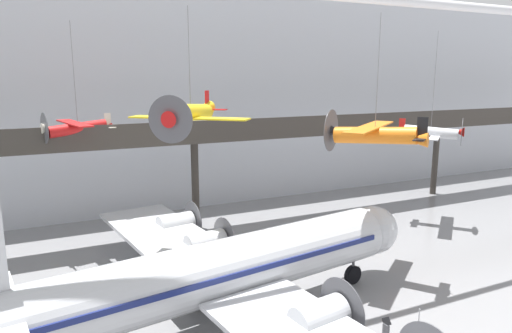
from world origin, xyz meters
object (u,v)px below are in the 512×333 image
Objects in this scene: airliner_silver_main at (214,273)px; suspended_plane_red_highwing at (78,128)px; info_sign_pedestal at (386,328)px; suspended_plane_orange_highwing at (375,134)px; suspended_plane_yellow_lowwing at (191,113)px; stanchion_barrier at (419,320)px; suspended_plane_silver_racer at (431,132)px.

airliner_silver_main is 3.72× the size of suspended_plane_red_highwing.
airliner_silver_main reaches higher than info_sign_pedestal.
suspended_plane_orange_highwing is 7.55× the size of info_sign_pedestal.
airliner_silver_main is at bearing 34.86° from suspended_plane_yellow_lowwing.
suspended_plane_orange_highwing is 12.19m from stanchion_barrier.
suspended_plane_orange_highwing is 12.68m from info_sign_pedestal.
suspended_plane_yellow_lowwing is 0.77× the size of suspended_plane_silver_racer.
suspended_plane_silver_racer is (25.22, 9.49, 5.48)m from airliner_silver_main.
suspended_plane_red_highwing and suspended_plane_orange_highwing have the same top height.
suspended_plane_yellow_lowwing is at bearing 108.52° from suspended_plane_red_highwing.
suspended_plane_red_highwing reaches higher than stanchion_barrier.
airliner_silver_main is 4.24× the size of suspended_plane_yellow_lowwing.
airliner_silver_main is at bearing 97.53° from suspended_plane_red_highwing.
suspended_plane_silver_racer is 21.76m from stanchion_barrier.
stanchion_barrier is at bearing -1.24° from info_sign_pedestal.
suspended_plane_red_highwing is at bearing 17.26° from suspended_plane_orange_highwing.
suspended_plane_yellow_lowwing is 0.88× the size of suspended_plane_red_highwing.
info_sign_pedestal reaches higher than stanchion_barrier.
suspended_plane_red_highwing is 0.87× the size of suspended_plane_silver_racer.
suspended_plane_silver_racer is 23.41m from info_sign_pedestal.
airliner_silver_main is 9.98m from suspended_plane_yellow_lowwing.
suspended_plane_red_highwing is at bearing -108.87° from suspended_plane_yellow_lowwing.
info_sign_pedestal is (7.97, -9.75, -11.52)m from suspended_plane_yellow_lowwing.
suspended_plane_silver_racer is 9.59× the size of stanchion_barrier.
suspended_plane_red_highwing is (-5.50, 15.49, 6.77)m from airliner_silver_main.
airliner_silver_main is 14.55m from suspended_plane_orange_highwing.
suspended_plane_silver_racer is at bearing 140.30° from suspended_plane_yellow_lowwing.
suspended_plane_yellow_lowwing reaches higher than info_sign_pedestal.
stanchion_barrier is (10.94, -4.45, -3.19)m from airliner_silver_main.
suspended_plane_red_highwing reaches higher than info_sign_pedestal.
suspended_plane_silver_racer reaches higher than info_sign_pedestal.
airliner_silver_main is at bearing -109.73° from suspended_plane_silver_racer.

